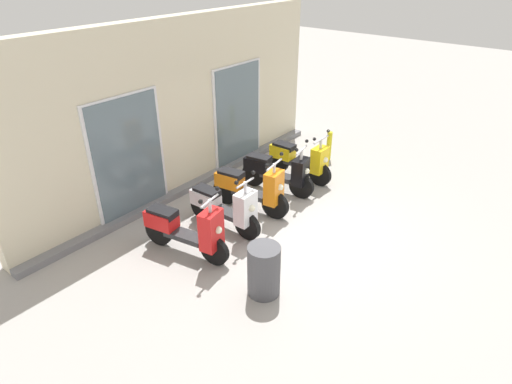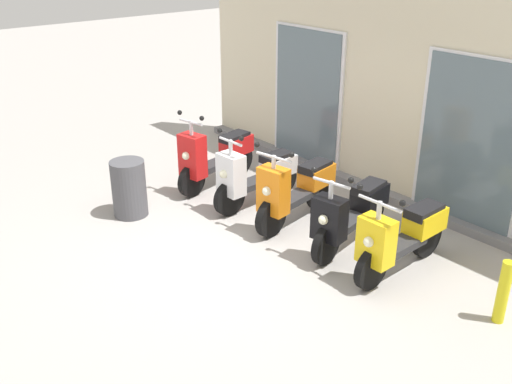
{
  "view_description": "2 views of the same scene",
  "coord_description": "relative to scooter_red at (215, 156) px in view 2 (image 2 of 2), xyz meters",
  "views": [
    {
      "loc": [
        -5.53,
        -3.48,
        4.4
      ],
      "look_at": [
        -0.52,
        0.58,
        0.8
      ],
      "focal_mm": 30.47,
      "sensor_mm": 36.0,
      "label": 1
    },
    {
      "loc": [
        5.1,
        -3.9,
        3.67
      ],
      "look_at": [
        -0.05,
        0.43,
        0.63
      ],
      "focal_mm": 40.91,
      "sensor_mm": 36.0,
      "label": 2
    }
  ],
  "objects": [
    {
      "name": "curb_bollard",
      "position": [
        4.68,
        0.13,
        -0.15
      ],
      "size": [
        0.12,
        0.12,
        0.7
      ],
      "primitive_type": "cylinder",
      "color": "yellow",
      "rests_on": "ground_plane"
    },
    {
      "name": "ground_plane",
      "position": [
        1.74,
        -1.03,
        -0.5
      ],
      "size": [
        40.0,
        40.0,
        0.0
      ],
      "primitive_type": "plane",
      "color": "#A8A39E"
    },
    {
      "name": "scooter_black",
      "position": [
        2.64,
        0.14,
        -0.03
      ],
      "size": [
        0.65,
        1.6,
        1.17
      ],
      "color": "black",
      "rests_on": "ground_plane"
    },
    {
      "name": "storefront_facade",
      "position": [
        1.74,
        1.86,
        1.14
      ],
      "size": [
        7.71,
        0.5,
        3.39
      ],
      "color": "beige",
      "rests_on": "ground_plane"
    },
    {
      "name": "trash_bin",
      "position": [
        0.06,
        -1.53,
        -0.09
      ],
      "size": [
        0.48,
        0.48,
        0.8
      ],
      "primitive_type": "cylinder",
      "color": "#4C4C51",
      "rests_on": "ground_plane"
    },
    {
      "name": "scooter_orange",
      "position": [
        1.72,
        0.08,
        -0.01
      ],
      "size": [
        0.65,
        1.62,
        1.22
      ],
      "color": "black",
      "rests_on": "ground_plane"
    },
    {
      "name": "scooter_yellow",
      "position": [
        3.42,
        0.13,
        -0.03
      ],
      "size": [
        0.62,
        1.58,
        1.17
      ],
      "color": "black",
      "rests_on": "ground_plane"
    },
    {
      "name": "scooter_red",
      "position": [
        0.0,
        0.0,
        0.0
      ],
      "size": [
        0.63,
        1.61,
        1.29
      ],
      "color": "black",
      "rests_on": "ground_plane"
    },
    {
      "name": "scooter_white",
      "position": [
        0.94,
        0.03,
        -0.03
      ],
      "size": [
        0.52,
        1.55,
        1.21
      ],
      "color": "black",
      "rests_on": "ground_plane"
    }
  ]
}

